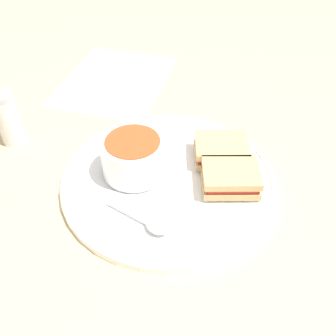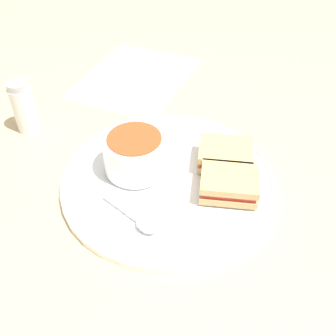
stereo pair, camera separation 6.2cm
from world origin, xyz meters
name	(u,v)px [view 1 (the left image)]	position (x,y,z in m)	size (l,w,h in m)	color
ground_plane	(168,183)	(0.00, 0.00, 0.00)	(2.40, 2.40, 0.00)	#D1B27F
plate	(168,179)	(0.00, 0.00, 0.01)	(0.34, 0.34, 0.02)	white
soup_bowl	(133,157)	(0.06, 0.00, 0.05)	(0.10, 0.10, 0.06)	white
spoon	(152,225)	(0.00, 0.11, 0.02)	(0.11, 0.05, 0.01)	silver
sandwich_half_near	(231,177)	(-0.10, 0.00, 0.03)	(0.10, 0.09, 0.03)	tan
sandwich_half_far	(221,150)	(-0.08, -0.06, 0.03)	(0.10, 0.09, 0.03)	tan
salt_shaker	(8,119)	(0.30, -0.05, 0.05)	(0.04, 0.04, 0.10)	silver
menu_sheet	(115,81)	(0.18, -0.29, 0.00)	(0.23, 0.28, 0.00)	white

